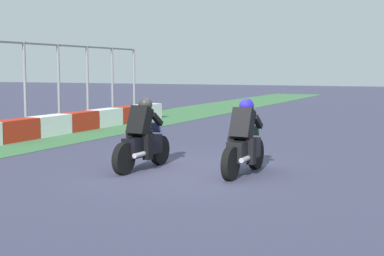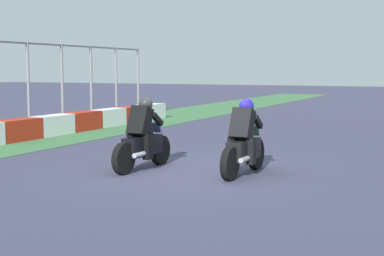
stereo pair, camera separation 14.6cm
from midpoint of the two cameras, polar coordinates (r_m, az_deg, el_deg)
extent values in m
plane|color=#3C3C55|center=(11.64, -0.75, -4.42)|extent=(120.00, 120.00, 0.00)
cube|color=red|center=(17.24, -17.55, -0.24)|extent=(1.54, 0.60, 0.64)
cube|color=white|center=(18.43, -14.29, 0.23)|extent=(1.54, 0.60, 0.64)
cube|color=red|center=(19.67, -11.42, 0.65)|extent=(1.54, 0.60, 0.64)
cube|color=white|center=(20.96, -8.91, 1.01)|extent=(1.54, 0.60, 0.64)
cube|color=red|center=(22.28, -6.68, 1.33)|extent=(1.54, 0.60, 0.64)
cube|color=white|center=(23.64, -4.71, 1.62)|extent=(1.54, 0.60, 0.64)
cylinder|color=slate|center=(19.63, -16.57, 3.93)|extent=(0.10, 0.10, 2.98)
cylinder|color=slate|center=(21.00, -13.38, 4.13)|extent=(0.10, 0.10, 2.98)
cylinder|color=slate|center=(22.43, -10.59, 4.30)|extent=(0.10, 0.10, 2.98)
cylinder|color=slate|center=(23.91, -8.14, 4.43)|extent=(0.10, 0.10, 2.98)
cylinder|color=slate|center=(25.42, -5.97, 4.55)|extent=(0.10, 0.10, 2.98)
cylinder|color=black|center=(12.02, 6.06, -2.58)|extent=(0.64, 0.16, 0.64)
cylinder|color=black|center=(10.73, 3.49, -3.59)|extent=(0.64, 0.16, 0.64)
cube|color=black|center=(11.35, 4.85, -2.16)|extent=(1.11, 0.35, 0.40)
ellipsoid|color=black|center=(11.40, 5.05, -0.60)|extent=(0.49, 0.31, 0.24)
cube|color=red|center=(10.87, 3.88, -2.40)|extent=(0.06, 0.16, 0.08)
cylinder|color=#A5A5AD|center=(10.99, 4.96, -3.11)|extent=(0.42, 0.11, 0.10)
cube|color=black|center=(11.19, 4.69, 0.41)|extent=(0.50, 0.41, 0.66)
sphere|color=#231C96|center=(11.37, 5.11, 2.21)|extent=(0.31, 0.31, 0.30)
cube|color=#5A8F66|center=(11.77, 5.75, -0.21)|extent=(0.16, 0.26, 0.23)
cube|color=black|center=(11.31, 3.69, -2.18)|extent=(0.18, 0.14, 0.52)
cube|color=black|center=(11.16, 5.59, -2.30)|extent=(0.18, 0.14, 0.52)
cube|color=black|center=(11.61, 4.55, 0.71)|extent=(0.39, 0.11, 0.31)
cube|color=black|center=(11.48, 6.22, 0.63)|extent=(0.39, 0.11, 0.31)
cylinder|color=black|center=(12.54, -3.59, -2.21)|extent=(0.65, 0.17, 0.64)
cylinder|color=black|center=(11.38, -7.21, -3.08)|extent=(0.65, 0.17, 0.64)
cube|color=black|center=(11.93, -5.32, -1.77)|extent=(1.11, 0.37, 0.40)
ellipsoid|color=black|center=(11.97, -5.07, -0.29)|extent=(0.49, 0.32, 0.24)
cube|color=red|center=(11.50, -6.69, -1.97)|extent=(0.07, 0.16, 0.08)
cylinder|color=#A5A5AD|center=(11.57, -5.58, -2.66)|extent=(0.42, 0.12, 0.10)
cube|color=black|center=(11.79, -5.60, 0.68)|extent=(0.50, 0.42, 0.66)
sphere|color=#282828|center=(11.94, -5.05, 2.39)|extent=(0.31, 0.31, 0.30)
cube|color=#49558F|center=(12.31, -4.08, 0.08)|extent=(0.17, 0.27, 0.23)
cube|color=black|center=(11.94, -6.44, -1.77)|extent=(0.19, 0.15, 0.52)
cube|color=black|center=(11.72, -4.81, -1.90)|extent=(0.19, 0.15, 0.52)
cube|color=black|center=(12.20, -5.35, 0.96)|extent=(0.39, 0.12, 0.31)
cube|color=black|center=(12.01, -3.90, 0.89)|extent=(0.39, 0.12, 0.31)
camera|label=1|loc=(0.07, -90.36, -0.04)|focal=53.32mm
camera|label=2|loc=(0.07, 89.64, 0.04)|focal=53.32mm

